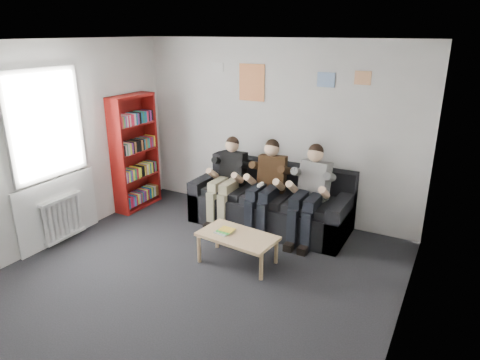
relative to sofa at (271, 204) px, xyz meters
The scene contains 14 objects.
room_shell 2.31m from the sofa, 94.55° to the right, with size 5.00×5.00×5.00m.
sofa is the anchor object (origin of this frame).
bookshelf 2.36m from the sofa, behind, with size 0.28×0.84×1.86m.
coffee_table 1.24m from the sofa, 85.56° to the right, with size 0.97×0.53×0.39m.
game_cases 1.26m from the sofa, 93.59° to the right, with size 0.22×0.19×0.04m.
person_left 0.76m from the sofa, 162.61° to the right, with size 0.37×0.80×1.30m.
person_middle 0.41m from the sofa, 90.00° to the right, with size 0.39×0.84×1.34m.
person_right 0.77m from the sofa, 17.62° to the right, with size 0.40×0.85×1.35m.
radiator 2.97m from the sofa, 141.22° to the right, with size 0.10×0.64×0.60m.
window 3.11m from the sofa, 142.10° to the right, with size 0.05×1.30×2.36m.
poster_large 1.87m from the sofa, 142.73° to the left, with size 0.42×0.01×0.55m, color gold.
poster_blue 1.97m from the sofa, 36.21° to the left, with size 0.25×0.01×0.20m, color #458BEC.
poster_pink 2.21m from the sofa, 21.56° to the left, with size 0.22×0.01×0.18m, color #B43872.
poster_sign 2.29m from the sofa, 159.76° to the left, with size 0.20×0.01×0.14m, color silver.
Camera 1 is at (2.56, -3.38, 2.80)m, focal length 32.00 mm.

